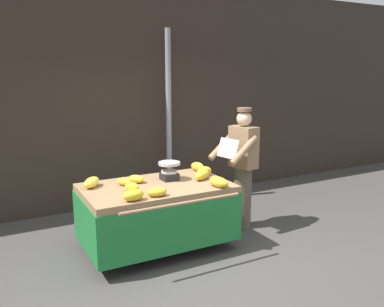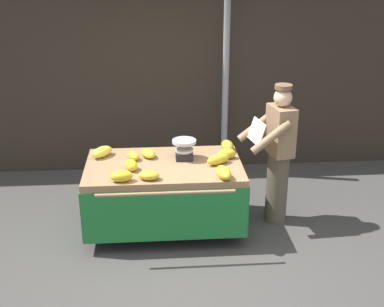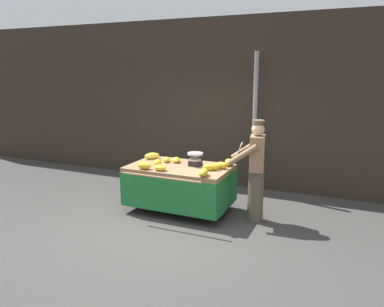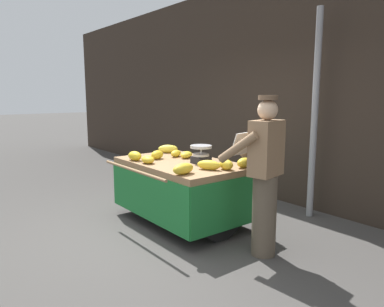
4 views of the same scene
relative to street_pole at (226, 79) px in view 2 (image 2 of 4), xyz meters
The scene contains 16 objects.
ground_plane 2.78m from the street_pole, 108.07° to the right, with size 60.00×60.00×0.00m, color #423F3D.
back_wall 0.91m from the street_pole, 152.27° to the left, with size 16.00×0.24×3.60m, color #332821.
street_pole is the anchor object (origin of this frame).
banana_cart 2.02m from the street_pole, 119.90° to the right, with size 1.81×1.30×0.84m.
weighing_scale 1.68m from the street_pole, 114.87° to the right, with size 0.28×0.28×0.24m.
banana_bunch_0 2.13m from the street_pole, 98.09° to the right, with size 0.14×0.30×0.13m, color gold.
banana_bunch_1 1.76m from the street_pole, 100.31° to the right, with size 0.12×0.29×0.12m, color gold.
banana_bunch_2 1.34m from the street_pole, 96.24° to the right, with size 0.14×0.23×0.12m, color gold.
banana_bunch_3 2.17m from the street_pole, 141.18° to the right, with size 0.14×0.30×0.12m, color yellow.
banana_bunch_4 2.23m from the street_pole, 126.36° to the right, with size 0.13×0.21×0.12m, color gold.
banana_bunch_5 1.59m from the street_pole, 96.74° to the right, with size 0.13×0.20×0.12m, color gold.
banana_bunch_6 2.35m from the street_pole, 118.39° to the right, with size 0.15×0.22×0.10m, color gold.
banana_bunch_7 1.85m from the street_pole, 128.42° to the right, with size 0.15×0.22×0.10m, color yellow.
banana_bunch_8 2.00m from the street_pole, 131.56° to the right, with size 0.12×0.21×0.10m, color gold.
banana_bunch_9 2.52m from the street_pole, 123.96° to the right, with size 0.14×0.24×0.13m, color gold.
vendor_person 1.66m from the street_pole, 74.22° to the right, with size 0.64×0.59×1.71m.
Camera 2 is at (-0.27, -4.75, 3.12)m, focal length 48.00 mm.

